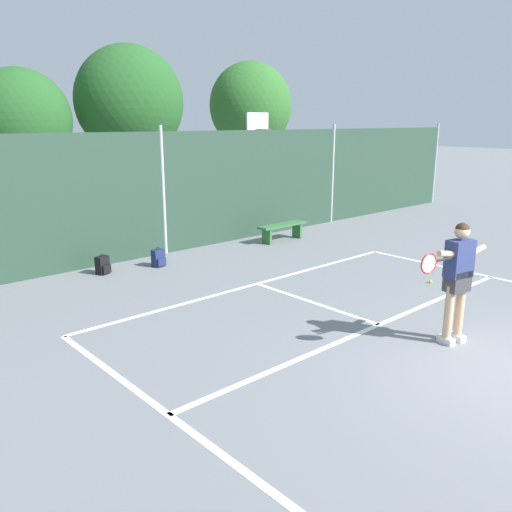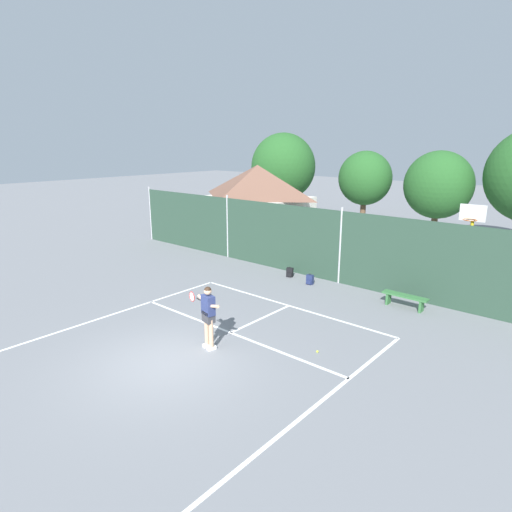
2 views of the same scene
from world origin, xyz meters
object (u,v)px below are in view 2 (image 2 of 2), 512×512
(basketball_hoop, at_px, (470,238))
(backpack_black, at_px, (290,273))
(tennis_ball, at_px, (317,351))
(tennis_player, at_px, (208,312))
(backpack_navy, at_px, (310,280))
(courtside_bench, at_px, (405,298))

(basketball_hoop, xyz_separation_m, backpack_black, (-6.54, -2.19, -2.12))
(tennis_ball, height_order, backpack_black, backpack_black)
(tennis_player, distance_m, backpack_navy, 6.84)
(tennis_ball, height_order, courtside_bench, courtside_bench)
(tennis_ball, distance_m, backpack_black, 7.07)
(backpack_black, xyz_separation_m, backpack_navy, (1.25, -0.29, 0.00))
(backpack_black, height_order, backpack_navy, same)
(tennis_ball, bearing_deg, tennis_player, -144.40)
(basketball_hoop, relative_size, tennis_ball, 53.79)
(backpack_black, bearing_deg, tennis_player, -71.84)
(basketball_hoop, distance_m, tennis_player, 10.18)
(basketball_hoop, relative_size, backpack_navy, 7.67)
(tennis_player, xyz_separation_m, tennis_ball, (2.50, 1.79, -1.08))
(backpack_black, relative_size, backpack_navy, 1.00)
(basketball_hoop, relative_size, backpack_black, 7.67)
(basketball_hoop, bearing_deg, backpack_navy, -154.97)
(backpack_black, bearing_deg, basketball_hoop, 18.48)
(backpack_black, bearing_deg, backpack_navy, -12.89)
(tennis_player, height_order, backpack_navy, tennis_player)
(backpack_black, relative_size, courtside_bench, 0.29)
(basketball_hoop, height_order, tennis_player, basketball_hoop)
(basketball_hoop, xyz_separation_m, tennis_player, (-4.25, -9.17, -1.20))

